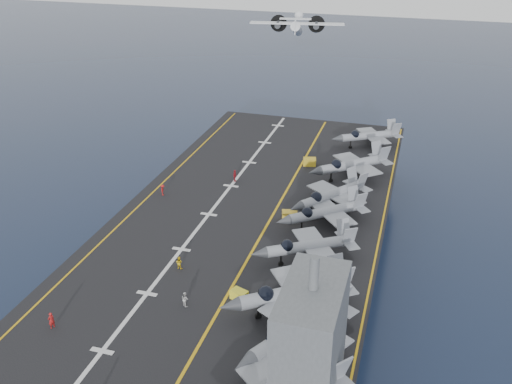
# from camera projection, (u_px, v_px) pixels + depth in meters

# --- Properties ---
(ground) EXTENTS (500.00, 500.00, 0.00)m
(ground) POSITION_uv_depth(u_px,v_px,m) (248.00, 280.00, 86.01)
(ground) COLOR #142135
(ground) RESTS_ON ground
(hull) EXTENTS (36.00, 90.00, 10.00)m
(hull) POSITION_uv_depth(u_px,v_px,m) (248.00, 252.00, 83.80)
(hull) COLOR #56595E
(hull) RESTS_ON ground
(flight_deck) EXTENTS (38.00, 92.00, 0.40)m
(flight_deck) POSITION_uv_depth(u_px,v_px,m) (248.00, 221.00, 81.50)
(flight_deck) COLOR black
(flight_deck) RESTS_ON hull
(foul_line) EXTENTS (0.35, 90.00, 0.02)m
(foul_line) POSITION_uv_depth(u_px,v_px,m) (268.00, 223.00, 80.64)
(foul_line) COLOR gold
(foul_line) RESTS_ON flight_deck
(landing_centerline) EXTENTS (0.50, 90.00, 0.02)m
(landing_centerline) POSITION_uv_depth(u_px,v_px,m) (209.00, 214.00, 82.94)
(landing_centerline) COLOR silver
(landing_centerline) RESTS_ON flight_deck
(deck_edge_port) EXTENTS (0.25, 90.00, 0.02)m
(deck_edge_port) POSITION_uv_depth(u_px,v_px,m) (140.00, 204.00, 85.76)
(deck_edge_port) COLOR gold
(deck_edge_port) RESTS_ON flight_deck
(deck_edge_stbd) EXTENTS (0.25, 90.00, 0.02)m
(deck_edge_stbd) POSITION_uv_depth(u_px,v_px,m) (379.00, 239.00, 76.67)
(deck_edge_stbd) COLOR gold
(deck_edge_stbd) RESTS_ON flight_deck
(island_superstructure) EXTENTS (5.00, 10.00, 15.00)m
(island_superstructure) POSITION_uv_depth(u_px,v_px,m) (311.00, 332.00, 48.47)
(island_superstructure) COLOR #56595E
(island_superstructure) RESTS_ON flight_deck
(fighter_jet_1) EXTENTS (16.19, 18.02, 5.22)m
(fighter_jet_1) POSITION_uv_depth(u_px,v_px,m) (299.00, 326.00, 56.56)
(fighter_jet_1) COLOR #989EA7
(fighter_jet_1) RESTS_ON flight_deck
(fighter_jet_2) EXTENTS (18.14, 17.02, 5.24)m
(fighter_jet_2) POSITION_uv_depth(u_px,v_px,m) (295.00, 291.00, 61.89)
(fighter_jet_2) COLOR gray
(fighter_jet_2) RESTS_ON flight_deck
(fighter_jet_3) EXTENTS (16.18, 14.78, 4.68)m
(fighter_jet_3) POSITION_uv_depth(u_px,v_px,m) (310.00, 245.00, 70.92)
(fighter_jet_3) COLOR #929AA2
(fighter_jet_3) RESTS_ON flight_deck
(fighter_jet_4) EXTENTS (16.11, 15.54, 4.68)m
(fighter_jet_4) POSITION_uv_depth(u_px,v_px,m) (326.00, 211.00, 78.92)
(fighter_jet_4) COLOR gray
(fighter_jet_4) RESTS_ON flight_deck
(fighter_jet_5) EXTENTS (15.96, 16.90, 4.89)m
(fighter_jet_5) POSITION_uv_depth(u_px,v_px,m) (332.00, 194.00, 83.48)
(fighter_jet_5) COLOR gray
(fighter_jet_5) RESTS_ON flight_deck
(fighter_jet_6) EXTENTS (17.50, 17.02, 5.10)m
(fighter_jet_6) POSITION_uv_depth(u_px,v_px,m) (353.00, 164.00, 93.29)
(fighter_jet_6) COLOR gray
(fighter_jet_6) RESTS_ON flight_deck
(fighter_jet_8) EXTENTS (15.89, 14.34, 4.60)m
(fighter_jet_8) POSITION_uv_depth(u_px,v_px,m) (370.00, 135.00, 105.91)
(fighter_jet_8) COLOR gray
(fighter_jet_8) RESTS_ON flight_deck
(tow_cart_a) EXTENTS (2.18, 1.80, 1.13)m
(tow_cart_a) POSITION_uv_depth(u_px,v_px,m) (239.00, 295.00, 64.61)
(tow_cart_a) COLOR yellow
(tow_cart_a) RESTS_ON flight_deck
(tow_cart_b) EXTENTS (2.47, 1.95, 1.30)m
(tow_cart_b) POSITION_uv_depth(u_px,v_px,m) (290.00, 215.00, 81.35)
(tow_cart_b) COLOR gold
(tow_cart_b) RESTS_ON flight_deck
(tow_cart_c) EXTENTS (2.44, 1.86, 1.31)m
(tow_cart_c) POSITION_uv_depth(u_px,v_px,m) (310.00, 162.00, 98.75)
(tow_cart_c) COLOR gold
(tow_cart_c) RESTS_ON flight_deck
(crew_1) EXTENTS (1.16, 1.37, 1.93)m
(crew_1) POSITION_uv_depth(u_px,v_px,m) (51.00, 320.00, 59.96)
(crew_1) COLOR #B21919
(crew_1) RESTS_ON flight_deck
(crew_2) EXTENTS (1.06, 0.75, 1.69)m
(crew_2) POSITION_uv_depth(u_px,v_px,m) (179.00, 263.00, 70.04)
(crew_2) COLOR yellow
(crew_2) RESTS_ON flight_deck
(crew_3) EXTENTS (0.93, 1.19, 1.75)m
(crew_3) POSITION_uv_depth(u_px,v_px,m) (163.00, 190.00, 88.25)
(crew_3) COLOR #B21919
(crew_3) RESTS_ON flight_deck
(crew_4) EXTENTS (0.81, 1.20, 2.00)m
(crew_4) POSITION_uv_depth(u_px,v_px,m) (235.00, 176.00, 92.69)
(crew_4) COLOR #A81C27
(crew_4) RESTS_ON flight_deck
(crew_7) EXTENTS (1.26, 1.20, 1.76)m
(crew_7) POSITION_uv_depth(u_px,v_px,m) (185.00, 299.00, 63.42)
(crew_7) COLOR silver
(crew_7) RESTS_ON flight_deck
(transport_plane) EXTENTS (21.80, 16.61, 4.69)m
(transport_plane) POSITION_uv_depth(u_px,v_px,m) (297.00, 29.00, 120.50)
(transport_plane) COLOR silver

